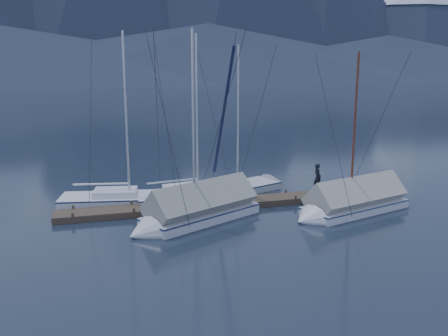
# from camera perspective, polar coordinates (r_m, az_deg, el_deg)

# --- Properties ---
(ground) EXTENTS (1000.00, 1000.00, 0.00)m
(ground) POSITION_cam_1_polar(r_m,az_deg,el_deg) (24.57, 1.28, -5.96)
(ground) COLOR black
(ground) RESTS_ON ground
(mountain_range) EXTENTS (877.00, 584.00, 150.50)m
(mountain_range) POSITION_cam_1_polar(r_m,az_deg,el_deg) (396.25, -14.95, 18.98)
(mountain_range) COLOR #475675
(mountain_range) RESTS_ON ground
(dock) EXTENTS (18.00, 1.50, 0.54)m
(dock) POSITION_cam_1_polar(r_m,az_deg,el_deg) (26.37, 0.00, -4.45)
(dock) COLOR #382D23
(dock) RESTS_ON ground
(mooring_posts) EXTENTS (15.12, 1.52, 0.35)m
(mooring_posts) POSITION_cam_1_polar(r_m,az_deg,el_deg) (26.18, -1.06, -4.03)
(mooring_posts) COLOR #382D23
(mooring_posts) RESTS_ON ground
(sailboat_open_left) EXTENTS (8.17, 3.76, 10.44)m
(sailboat_open_left) POSITION_cam_1_polar(r_m,az_deg,el_deg) (27.45, -10.12, -3.82)
(sailboat_open_left) COLOR silver
(sailboat_open_left) RESTS_ON ground
(sailboat_open_mid) EXTENTS (8.08, 3.58, 10.38)m
(sailboat_open_mid) POSITION_cam_1_polar(r_m,az_deg,el_deg) (28.39, -2.13, -3.11)
(sailboat_open_mid) COLOR white
(sailboat_open_mid) RESTS_ON ground
(sailboat_open_right) EXTENTS (7.64, 4.68, 9.78)m
(sailboat_open_right) POSITION_cam_1_polar(r_m,az_deg,el_deg) (29.69, 2.41, -2.46)
(sailboat_open_right) COLOR silver
(sailboat_open_right) RESTS_ON ground
(sailboat_covered_near) EXTENTS (7.47, 4.13, 9.29)m
(sailboat_covered_near) POSITION_cam_1_polar(r_m,az_deg,el_deg) (26.03, 14.71, -4.26)
(sailboat_covered_near) COLOR silver
(sailboat_covered_near) RESTS_ON ground
(sailboat_covered_far) EXTENTS (7.53, 5.28, 10.30)m
(sailboat_covered_far) POSITION_cam_1_polar(r_m,az_deg,el_deg) (23.70, -3.84, -5.38)
(sailboat_covered_far) COLOR silver
(sailboat_covered_far) RESTS_ON ground
(person) EXTENTS (0.42, 0.63, 1.71)m
(person) POSITION_cam_1_polar(r_m,az_deg,el_deg) (28.53, 11.18, -1.16)
(person) COLOR black
(person) RESTS_ON dock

